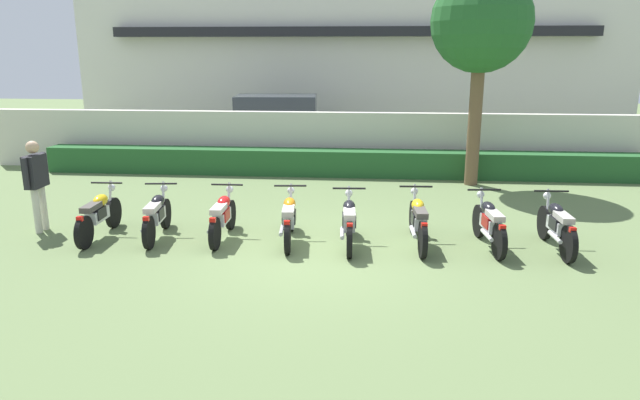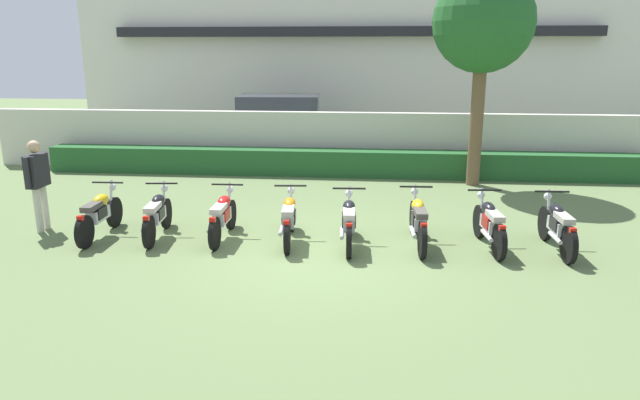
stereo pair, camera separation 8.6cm
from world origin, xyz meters
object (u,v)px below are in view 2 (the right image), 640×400
at_px(tree_near_inspector, 483,24).
at_px(motorcycle_in_row_0, 99,214).
at_px(inspector_person, 38,177).
at_px(motorcycle_in_row_6, 489,224).
at_px(motorcycle_in_row_7, 557,226).
at_px(motorcycle_in_row_4, 349,221).
at_px(motorcycle_in_row_2, 223,216).
at_px(motorcycle_in_row_1, 157,215).
at_px(motorcycle_in_row_5, 418,221).
at_px(parked_car, 283,123).
at_px(motorcycle_in_row_3, 289,218).

bearing_deg(tree_near_inspector, motorcycle_in_row_0, -146.15).
bearing_deg(inspector_person, motorcycle_in_row_6, -1.39).
distance_m(motorcycle_in_row_6, motorcycle_in_row_7, 1.14).
distance_m(tree_near_inspector, motorcycle_in_row_4, 6.89).
relative_size(motorcycle_in_row_2, inspector_person, 1.02).
bearing_deg(motorcycle_in_row_1, motorcycle_in_row_7, -96.48).
relative_size(motorcycle_in_row_2, motorcycle_in_row_5, 0.91).
xyz_separation_m(motorcycle_in_row_2, motorcycle_in_row_6, (4.77, -0.05, 0.01)).
xyz_separation_m(motorcycle_in_row_5, motorcycle_in_row_7, (2.37, -0.07, -0.00)).
distance_m(tree_near_inspector, motorcycle_in_row_1, 8.93).
bearing_deg(motorcycle_in_row_0, motorcycle_in_row_4, -92.33).
height_order(parked_car, motorcycle_in_row_6, parked_car).
relative_size(motorcycle_in_row_1, motorcycle_in_row_7, 0.97).
bearing_deg(motorcycle_in_row_0, motorcycle_in_row_7, -91.46).
distance_m(tree_near_inspector, motorcycle_in_row_2, 8.06).
distance_m(motorcycle_in_row_0, motorcycle_in_row_6, 7.07).
bearing_deg(motorcycle_in_row_1, motorcycle_in_row_4, -98.23).
xyz_separation_m(tree_near_inspector, motorcycle_in_row_4, (-2.95, -5.13, -3.54)).
bearing_deg(tree_near_inspector, motorcycle_in_row_2, -136.82).
height_order(tree_near_inspector, motorcycle_in_row_1, tree_near_inspector).
height_order(motorcycle_in_row_6, motorcycle_in_row_7, motorcycle_in_row_7).
distance_m(motorcycle_in_row_4, motorcycle_in_row_7, 3.59).
bearing_deg(motorcycle_in_row_6, motorcycle_in_row_7, -97.43).
xyz_separation_m(motorcycle_in_row_3, motorcycle_in_row_4, (1.08, -0.13, 0.01)).
xyz_separation_m(tree_near_inspector, motorcycle_in_row_6, (-0.50, -5.00, -3.54)).
xyz_separation_m(motorcycle_in_row_5, motorcycle_in_row_6, (1.23, -0.04, -0.01)).
bearing_deg(motorcycle_in_row_1, motorcycle_in_row_3, -96.07).
bearing_deg(motorcycle_in_row_0, parked_car, -12.68).
bearing_deg(parked_car, motorcycle_in_row_0, -105.05).
distance_m(parked_car, motorcycle_in_row_2, 9.64).
bearing_deg(motorcycle_in_row_4, inspector_person, 83.73).
bearing_deg(motorcycle_in_row_6, tree_near_inspector, -11.44).
relative_size(motorcycle_in_row_4, motorcycle_in_row_7, 0.99).
distance_m(motorcycle_in_row_1, motorcycle_in_row_5, 4.77).
bearing_deg(motorcycle_in_row_6, motorcycle_in_row_5, 82.54).
xyz_separation_m(parked_car, tree_near_inspector, (5.69, -4.67, 3.05)).
bearing_deg(motorcycle_in_row_5, motorcycle_in_row_1, 87.49).
height_order(parked_car, motorcycle_in_row_7, parked_car).
distance_m(motorcycle_in_row_1, motorcycle_in_row_6, 6.00).
distance_m(motorcycle_in_row_0, motorcycle_in_row_1, 1.08).
xyz_separation_m(motorcycle_in_row_3, inspector_person, (-4.83, 0.19, 0.60)).
xyz_separation_m(motorcycle_in_row_6, motorcycle_in_row_7, (1.14, -0.03, 0.00)).
height_order(motorcycle_in_row_3, motorcycle_in_row_6, motorcycle_in_row_6).
bearing_deg(inspector_person, motorcycle_in_row_1, -4.81).
bearing_deg(motorcycle_in_row_4, motorcycle_in_row_5, -85.68).
relative_size(motorcycle_in_row_3, motorcycle_in_row_4, 1.02).
height_order(motorcycle_in_row_5, inspector_person, inspector_person).
distance_m(motorcycle_in_row_2, motorcycle_in_row_4, 2.33).
distance_m(motorcycle_in_row_5, inspector_person, 7.16).
height_order(motorcycle_in_row_3, motorcycle_in_row_4, motorcycle_in_row_4).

